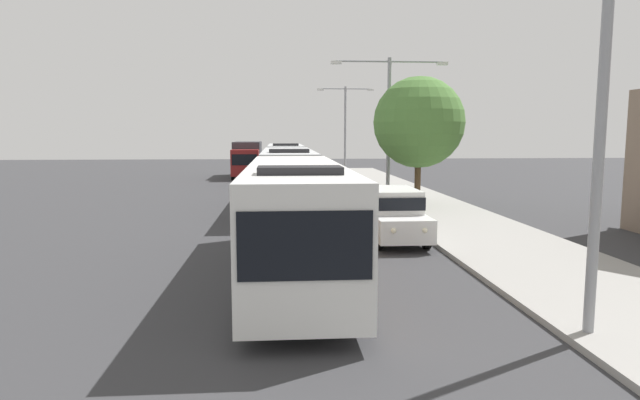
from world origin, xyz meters
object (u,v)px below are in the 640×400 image
(white_suv, at_px, (393,212))
(roadside_tree, at_px, (419,122))
(streetlamp_near, at_px, (605,61))
(streetlamp_far, at_px, (345,122))
(bus_second_in_line, at_px, (288,177))
(streetlamp_mid, at_px, (389,114))
(box_truck_oncoming, at_px, (247,158))
(bus_lead, at_px, (296,215))
(bus_middle, at_px, (285,163))

(white_suv, xyz_separation_m, roadside_tree, (3.06, 8.49, 3.42))
(streetlamp_near, xyz_separation_m, streetlamp_far, (0.00, 38.63, -0.25))
(bus_second_in_line, relative_size, streetlamp_mid, 1.50)
(box_truck_oncoming, relative_size, streetlamp_near, 0.96)
(bus_second_in_line, xyz_separation_m, white_suv, (3.70, -8.16, -0.66))
(bus_lead, height_order, box_truck_oncoming, bus_lead)
(bus_lead, bearing_deg, streetlamp_near, -43.35)
(bus_lead, distance_m, box_truck_oncoming, 34.38)
(bus_lead, relative_size, bus_second_in_line, 0.98)
(bus_middle, xyz_separation_m, streetlamp_near, (5.40, -31.21, 3.48))
(bus_lead, distance_m, bus_middle, 26.12)
(bus_lead, distance_m, streetlamp_mid, 15.55)
(streetlamp_mid, xyz_separation_m, streetlamp_far, (0.00, 19.31, -0.01))
(bus_second_in_line, bearing_deg, bus_lead, -90.00)
(streetlamp_mid, bearing_deg, bus_second_in_line, -165.64)
(streetlamp_mid, relative_size, streetlamp_far, 0.98)
(streetlamp_mid, height_order, roadside_tree, streetlamp_mid)
(bus_second_in_line, height_order, streetlamp_far, streetlamp_far)
(streetlamp_far, relative_size, roadside_tree, 1.18)
(roadside_tree, bearing_deg, bus_middle, 117.56)
(bus_second_in_line, xyz_separation_m, streetlamp_mid, (5.40, 1.38, 3.24))
(bus_second_in_line, bearing_deg, bus_middle, 90.00)
(white_suv, bearing_deg, bus_second_in_line, 114.37)
(bus_lead, distance_m, bus_second_in_line, 12.84)
(streetlamp_near, xyz_separation_m, streetlamp_mid, (-0.00, 19.31, -0.24))
(streetlamp_near, bearing_deg, box_truck_oncoming, 102.48)
(white_suv, relative_size, box_truck_oncoming, 0.62)
(white_suv, xyz_separation_m, box_truck_oncoming, (-7.00, 29.55, 0.68))
(bus_second_in_line, relative_size, roadside_tree, 1.73)
(white_suv, distance_m, streetlamp_far, 29.17)
(bus_second_in_line, height_order, white_suv, bus_second_in_line)
(roadside_tree, bearing_deg, box_truck_oncoming, 115.54)
(bus_middle, height_order, box_truck_oncoming, bus_middle)
(white_suv, xyz_separation_m, streetlamp_mid, (1.70, 9.55, 3.90))
(white_suv, bearing_deg, bus_middle, 99.78)
(box_truck_oncoming, relative_size, streetlamp_far, 1.00)
(streetlamp_far, xyz_separation_m, roadside_tree, (1.36, -20.37, -0.47))
(bus_second_in_line, bearing_deg, roadside_tree, 2.78)
(streetlamp_far, bearing_deg, roadside_tree, -86.18)
(bus_lead, bearing_deg, streetlamp_mid, 69.21)
(bus_middle, relative_size, streetlamp_far, 1.41)
(bus_second_in_line, distance_m, bus_middle, 13.28)
(bus_second_in_line, height_order, box_truck_oncoming, bus_second_in_line)
(bus_middle, bearing_deg, bus_second_in_line, -90.00)
(bus_second_in_line, xyz_separation_m, streetlamp_near, (5.40, -17.93, 3.48))
(streetlamp_near, relative_size, streetlamp_far, 1.04)
(bus_lead, xyz_separation_m, white_suv, (3.70, 4.67, -0.66))
(bus_second_in_line, bearing_deg, streetlamp_mid, 14.36)
(box_truck_oncoming, xyz_separation_m, roadside_tree, (10.06, -21.06, 2.74))
(bus_lead, xyz_separation_m, bus_second_in_line, (0.00, 12.84, 0.00))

